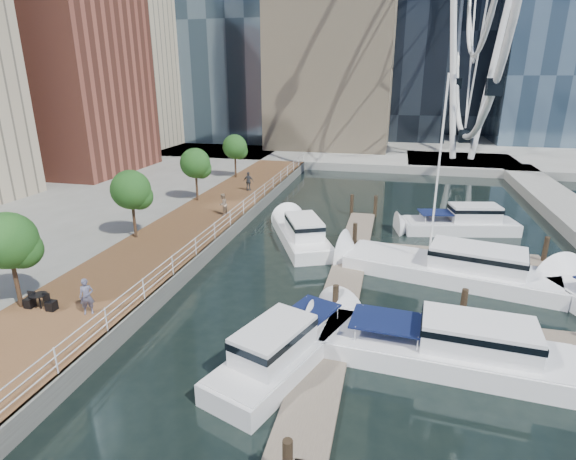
{
  "coord_description": "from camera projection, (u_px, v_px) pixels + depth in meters",
  "views": [
    {
      "loc": [
        5.28,
        -11.52,
        11.23
      ],
      "look_at": [
        -0.35,
        12.1,
        3.0
      ],
      "focal_mm": 28.0,
      "sensor_mm": 36.0,
      "label": 1
    }
  ],
  "objects": [
    {
      "name": "pedestrian_far",
      "position": [
        249.0,
        181.0,
        42.79
      ],
      "size": [
        1.11,
        0.59,
        1.8
      ],
      "primitive_type": "imported",
      "rotation": [
        0.0,
        0.0,
        2.99
      ],
      "color": "#373C45",
      "rests_on": "boardwalk"
    },
    {
      "name": "land_far",
      "position": [
        375.0,
        125.0,
        109.2
      ],
      "size": [
        200.0,
        114.0,
        1.0
      ],
      "primitive_type": "cube",
      "color": "gray",
      "rests_on": "ground"
    },
    {
      "name": "yacht_foreground",
      "position": [
        441.0,
        362.0,
        18.69
      ],
      "size": [
        11.57,
        3.95,
        2.15
      ],
      "primitive_type": null,
      "rotation": [
        0.0,
        0.0,
        1.49
      ],
      "color": "white",
      "rests_on": "ground"
    },
    {
      "name": "floating_docks",
      "position": [
        438.0,
        302.0,
        22.67
      ],
      "size": [
        16.0,
        34.0,
        2.6
      ],
      "color": "#6D6051",
      "rests_on": "ground"
    },
    {
      "name": "pedestrian_near",
      "position": [
        87.0,
        296.0,
        20.31
      ],
      "size": [
        0.74,
        0.66,
        1.71
      ],
      "primitive_type": "imported",
      "rotation": [
        0.0,
        0.0,
        0.5
      ],
      "color": "#51526C",
      "rests_on": "boardwalk"
    },
    {
      "name": "railing",
      "position": [
        215.0,
        231.0,
        30.05
      ],
      "size": [
        0.1,
        60.0,
        1.05
      ],
      "primitive_type": null,
      "color": "white",
      "rests_on": "boardwalk"
    },
    {
      "name": "seawall",
      "position": [
        217.0,
        245.0,
        30.35
      ],
      "size": [
        0.25,
        60.0,
        1.0
      ],
      "primitive_type": "cube",
      "color": "#595954",
      "rests_on": "ground"
    },
    {
      "name": "street_trees",
      "position": [
        131.0,
        190.0,
        29.4
      ],
      "size": [
        2.6,
        42.6,
        4.6
      ],
      "color": "#3F2B1C",
      "rests_on": "ground"
    },
    {
      "name": "pier",
      "position": [
        461.0,
        163.0,
        60.06
      ],
      "size": [
        14.0,
        12.0,
        1.0
      ],
      "primitive_type": "cube",
      "color": "gray",
      "rests_on": "ground"
    },
    {
      "name": "pedestrian_mid",
      "position": [
        223.0,
        204.0,
        35.11
      ],
      "size": [
        0.8,
        0.95,
        1.73
      ],
      "primitive_type": "imported",
      "rotation": [
        0.0,
        0.0,
        -1.75
      ],
      "color": "gray",
      "rests_on": "boardwalk"
    },
    {
      "name": "moored_yachts",
      "position": [
        452.0,
        292.0,
        24.87
      ],
      "size": [
        25.71,
        33.79,
        11.5
      ],
      "color": "white",
      "rests_on": "ground"
    },
    {
      "name": "boardwalk",
      "position": [
        176.0,
        242.0,
        31.01
      ],
      "size": [
        6.0,
        60.0,
        1.0
      ],
      "primitive_type": "cube",
      "color": "brown",
      "rests_on": "ground"
    },
    {
      "name": "ground",
      "position": [
        216.0,
        424.0,
        15.38
      ],
      "size": [
        520.0,
        520.0,
        0.0
      ],
      "primitive_type": "plane",
      "color": "black",
      "rests_on": "ground"
    }
  ]
}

